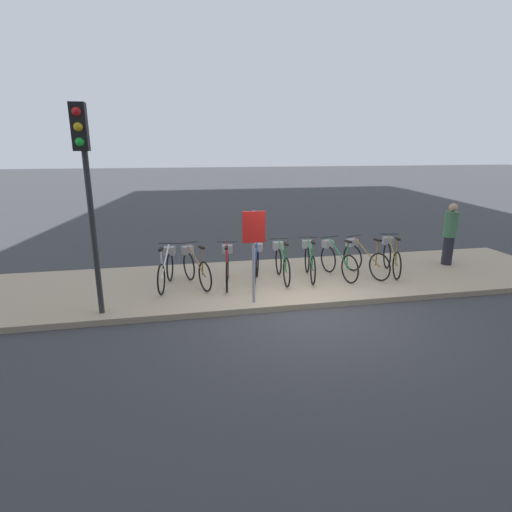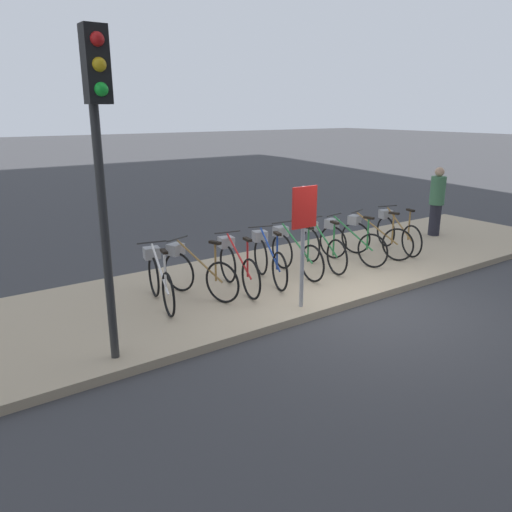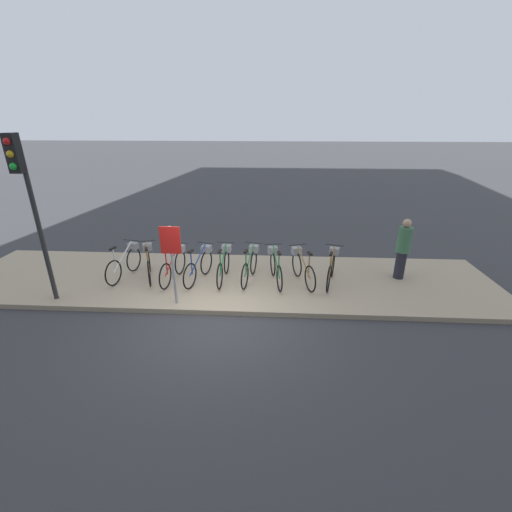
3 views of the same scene
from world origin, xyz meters
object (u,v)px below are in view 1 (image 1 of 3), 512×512
Objects in this scene: traffic_light at (85,169)px; sign_post at (254,241)px; parked_bicycle_0 at (166,267)px; parked_bicycle_4 at (282,261)px; parked_bicycle_2 at (227,265)px; parked_bicycle_3 at (256,263)px; parked_bicycle_5 at (309,259)px; parked_bicycle_8 at (391,255)px; pedestrian at (450,233)px; parked_bicycle_7 at (363,257)px; parked_bicycle_1 at (195,266)px; parked_bicycle_6 at (336,259)px.

sign_post is (2.87, 0.05, -1.38)m from traffic_light.
sign_post reaches higher than parked_bicycle_0.
parked_bicycle_2 is at bearing -176.33° from parked_bicycle_4.
parked_bicycle_3 is 0.98× the size of parked_bicycle_5.
parked_bicycle_2 and parked_bicycle_3 have the same top height.
traffic_light reaches higher than parked_bicycle_8.
parked_bicycle_5 is (1.96, 0.10, 0.00)m from parked_bicycle_2.
parked_bicycle_3 is at bearing -2.41° from parked_bicycle_0.
parked_bicycle_5 is at bearing -175.49° from pedestrian.
parked_bicycle_3 is 0.97× the size of parked_bicycle_4.
traffic_light reaches higher than parked_bicycle_2.
parked_bicycle_5 is at bearing 3.02° from parked_bicycle_2.
parked_bicycle_4 and parked_bicycle_7 have the same top height.
parked_bicycle_4 is 1.01× the size of parked_bicycle_5.
parked_bicycle_2 is at bearing -175.99° from pedestrian.
parked_bicycle_7 is at bearing -0.97° from parked_bicycle_1.
parked_bicycle_4 is 2.75m from parked_bicycle_8.
parked_bicycle_6 is at bearing -6.47° from parked_bicycle_5.
parked_bicycle_2 is at bearing -8.06° from parked_bicycle_1.
parked_bicycle_0 is 1.00× the size of parked_bicycle_5.
parked_bicycle_0 is 0.62m from parked_bicycle_1.
parked_bicycle_6 is (1.94, 0.00, 0.00)m from parked_bicycle_3.
traffic_light reaches higher than parked_bicycle_3.
parked_bicycle_7 and parked_bicycle_8 have the same top height.
traffic_light is (-8.36, -1.70, 1.79)m from pedestrian.
parked_bicycle_4 is 0.85× the size of sign_post.
sign_post is at bearing -163.28° from pedestrian.
parked_bicycle_5 is 2.07m from parked_bicycle_8.
parked_bicycle_7 is at bearing 0.11° from parked_bicycle_3.
sign_post is at bearing -73.64° from parked_bicycle_2.
parked_bicycle_0 is at bearing 175.19° from parked_bicycle_2.
sign_post is (-2.24, -1.27, 0.82)m from parked_bicycle_6.
parked_bicycle_6 is at bearing -179.74° from parked_bicycle_7.
pedestrian is (5.19, 0.38, 0.41)m from parked_bicycle_3.
parked_bicycle_4 is at bearing 177.76° from parked_bicycle_6.
parked_bicycle_8 is 0.83× the size of sign_post.
parked_bicycle_6 is at bearing -1.22° from parked_bicycle_1.
traffic_light is at bearing -168.53° from pedestrian.
parked_bicycle_8 is 3.97m from sign_post.
pedestrian is at bearing 4.10° from parked_bicycle_4.
parked_bicycle_3 is at bearing -3.03° from parked_bicycle_1.
parked_bicycle_6 is (1.33, -0.05, 0.00)m from parked_bicycle_4.
parked_bicycle_4 is at bearing -175.90° from pedestrian.
parked_bicycle_5 and parked_bicycle_6 have the same top height.
parked_bicycle_4 and parked_bicycle_6 have the same top height.
parked_bicycle_2 is 1.00× the size of parked_bicycle_5.
parked_bicycle_1 is at bearing 179.03° from parked_bicycle_7.
parked_bicycle_6 is 2.70m from sign_post.
parked_bicycle_4 is 2.00m from parked_bicycle_7.
parked_bicycle_4 is 4.58m from traffic_light.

